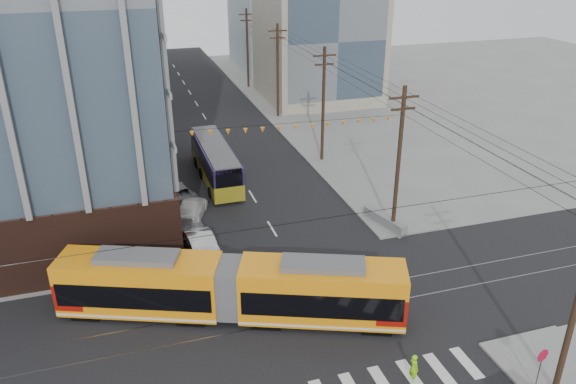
% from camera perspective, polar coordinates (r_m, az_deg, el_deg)
% --- Properties ---
extents(ground, '(160.00, 160.00, 0.00)m').
position_cam_1_polar(ground, '(31.36, 5.71, -15.46)').
color(ground, slate).
extents(bg_bldg_nw_near, '(18.00, 16.00, 18.00)m').
position_cam_1_polar(bg_bldg_nw_near, '(74.99, -23.36, 14.23)').
color(bg_bldg_nw_near, '#8C99A5').
rests_on(bg_bldg_nw_near, ground).
extents(bg_bldg_ne_near, '(14.00, 14.00, 16.00)m').
position_cam_1_polar(bg_bldg_ne_near, '(75.50, 3.04, 15.42)').
color(bg_bldg_ne_near, gray).
rests_on(bg_bldg_ne_near, ground).
extents(bg_bldg_nw_far, '(16.00, 18.00, 20.00)m').
position_cam_1_polar(bg_bldg_nw_far, '(94.45, -20.73, 17.05)').
color(bg_bldg_nw_far, gray).
rests_on(bg_bldg_nw_far, ground).
extents(bg_bldg_ne_far, '(16.00, 16.00, 14.00)m').
position_cam_1_polar(bg_bldg_ne_far, '(95.01, -0.15, 16.76)').
color(bg_bldg_ne_far, '#8C99A5').
rests_on(bg_bldg_ne_far, ground).
extents(utility_pole_far, '(0.30, 0.30, 11.00)m').
position_cam_1_polar(utility_pole_far, '(81.33, -4.14, 14.27)').
color(utility_pole_far, black).
rests_on(utility_pole_far, ground).
extents(streetcar, '(19.25, 9.87, 3.78)m').
position_cam_1_polar(streetcar, '(32.42, -5.89, -9.75)').
color(streetcar, orange).
rests_on(streetcar, ground).
extents(city_bus, '(2.63, 11.79, 3.34)m').
position_cam_1_polar(city_bus, '(50.66, -7.39, 3.09)').
color(city_bus, '#251945').
rests_on(city_bus, ground).
extents(parked_car_silver, '(2.34, 5.16, 1.64)m').
position_cam_1_polar(parked_car_silver, '(39.68, -9.17, -4.81)').
color(parked_car_silver, '#B7B7B7').
rests_on(parked_car_silver, ground).
extents(parked_car_white, '(3.63, 5.38, 1.45)m').
position_cam_1_polar(parked_car_white, '(44.22, -9.88, -1.76)').
color(parked_car_white, silver).
rests_on(parked_car_white, ground).
extents(parked_car_grey, '(3.08, 4.67, 1.19)m').
position_cam_1_polar(parked_car_grey, '(47.81, -11.11, 0.06)').
color(parked_car_grey, slate).
rests_on(parked_car_grey, ground).
extents(pedestrian, '(0.45, 0.62, 1.55)m').
position_cam_1_polar(pedestrian, '(29.57, 12.67, -17.01)').
color(pedestrian, '#92FF12').
rests_on(pedestrian, ground).
extents(stop_sign, '(0.82, 0.82, 2.33)m').
position_cam_1_polar(stop_sign, '(30.58, 24.13, -16.32)').
color(stop_sign, '#BD0F31').
rests_on(stop_sign, ground).
extents(jersey_barrier, '(2.00, 4.33, 0.85)m').
position_cam_1_polar(jersey_barrier, '(43.16, 9.82, -2.90)').
color(jersey_barrier, gray).
rests_on(jersey_barrier, ground).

